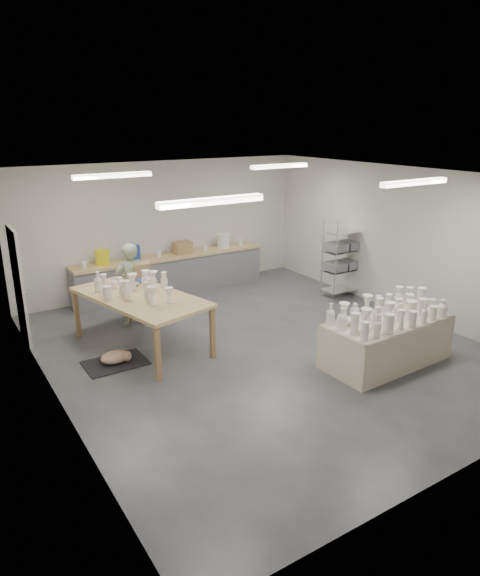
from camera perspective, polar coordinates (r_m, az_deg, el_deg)
room at (r=8.56m, az=1.65°, el=6.00°), size 8.00×8.02×3.00m
back_counter at (r=12.04m, az=-7.64°, el=1.74°), size 4.60×0.60×1.24m
wire_shelf at (r=11.86m, az=11.36°, el=3.44°), size 0.88×0.48×1.80m
drying_table at (r=8.82m, az=15.91°, el=-5.38°), size 2.19×1.09×1.13m
work_table at (r=9.16m, az=-11.21°, el=-0.57°), size 1.85×2.81×1.34m
rug at (r=8.87m, az=-13.67°, el=-8.09°), size 1.00×0.70×0.02m
cat at (r=8.82m, az=-13.55°, el=-7.44°), size 0.56×0.48×0.20m
potter at (r=10.16m, az=-12.04°, el=0.37°), size 0.61×0.41×1.65m
red_stool at (r=10.58m, az=-12.37°, el=-2.13°), size 0.33×0.33×0.30m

